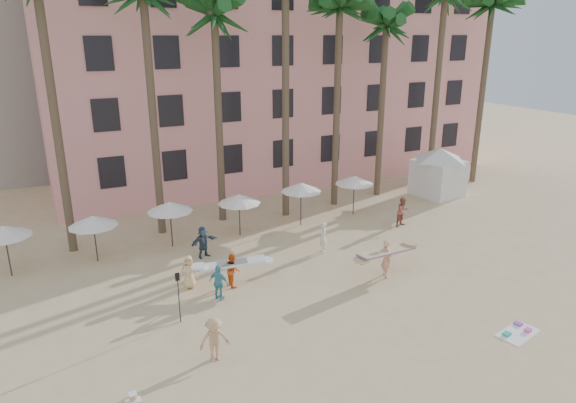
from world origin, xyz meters
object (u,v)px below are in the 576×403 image
at_px(pink_hotel, 268,75).
at_px(carrier_white, 233,268).
at_px(cabana, 439,168).
at_px(carrier_yellow, 387,256).

relative_size(pink_hotel, carrier_white, 10.93).
bearing_deg(pink_hotel, cabana, -57.86).
relative_size(pink_hotel, cabana, 6.77).
bearing_deg(cabana, carrier_white, -160.00).
distance_m(pink_hotel, carrier_white, 23.14).
bearing_deg(cabana, carrier_yellow, -141.36).
height_order(pink_hotel, carrier_white, pink_hotel).
xyz_separation_m(cabana, carrier_yellow, (-11.49, -9.18, -1.00)).
xyz_separation_m(carrier_yellow, carrier_white, (-7.02, 2.45, -0.19)).
relative_size(pink_hotel, carrier_yellow, 9.96).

